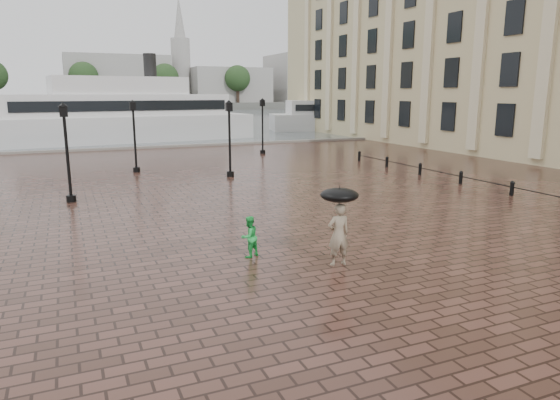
% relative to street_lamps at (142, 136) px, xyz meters
% --- Properties ---
extents(ground, '(300.00, 300.00, 0.00)m').
position_rel_street_lamps_xyz_m(ground, '(1.60, -17.60, -2.33)').
color(ground, '#362018').
rests_on(ground, ground).
extents(harbour_water, '(240.00, 240.00, 0.00)m').
position_rel_street_lamps_xyz_m(harbour_water, '(1.60, 74.40, -2.33)').
color(harbour_water, '#495158').
rests_on(harbour_water, ground).
extents(quay_edge, '(80.00, 0.60, 0.30)m').
position_rel_street_lamps_xyz_m(quay_edge, '(1.60, 14.40, -2.33)').
color(quay_edge, slate).
rests_on(quay_edge, ground).
extents(far_shore, '(300.00, 60.00, 2.00)m').
position_rel_street_lamps_xyz_m(far_shore, '(1.60, 142.40, -1.33)').
color(far_shore, '#4C4C47').
rests_on(far_shore, ground).
extents(distant_skyline, '(102.50, 22.00, 33.00)m').
position_rel_street_lamps_xyz_m(distant_skyline, '(49.74, 132.40, 7.13)').
color(distant_skyline, '#9A9792').
rests_on(distant_skyline, ground).
extents(far_trees, '(188.00, 8.00, 13.50)m').
position_rel_street_lamps_xyz_m(far_trees, '(1.60, 120.40, 7.09)').
color(far_trees, '#2D2119').
rests_on(far_trees, ground).
extents(bollard_row, '(0.22, 21.22, 0.73)m').
position_rel_street_lamps_xyz_m(bollard_row, '(15.60, -11.10, -1.93)').
color(bollard_row, black).
rests_on(bollard_row, ground).
extents(street_lamps, '(21.44, 14.44, 4.40)m').
position_rel_street_lamps_xyz_m(street_lamps, '(0.00, 0.00, 0.00)').
color(street_lamps, black).
rests_on(street_lamps, ground).
extents(adult_pedestrian, '(0.70, 0.49, 1.86)m').
position_rel_street_lamps_xyz_m(adult_pedestrian, '(2.64, -20.12, -1.40)').
color(adult_pedestrian, gray).
rests_on(adult_pedestrian, ground).
extents(child_pedestrian, '(0.77, 0.70, 1.28)m').
position_rel_street_lamps_xyz_m(child_pedestrian, '(0.51, -18.38, -1.68)').
color(child_pedestrian, green).
rests_on(child_pedestrian, ground).
extents(ferry_near, '(27.99, 9.90, 8.98)m').
position_rel_street_lamps_xyz_m(ferry_near, '(1.09, 22.31, 0.37)').
color(ferry_near, silver).
rests_on(ferry_near, ground).
extents(ferry_far, '(23.29, 10.64, 7.43)m').
position_rel_street_lamps_xyz_m(ferry_far, '(32.14, 27.32, -0.09)').
color(ferry_far, silver).
rests_on(ferry_far, ground).
extents(umbrella, '(1.10, 1.10, 1.19)m').
position_rel_street_lamps_xyz_m(umbrella, '(2.64, -20.12, -0.23)').
color(umbrella, black).
rests_on(umbrella, ground).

